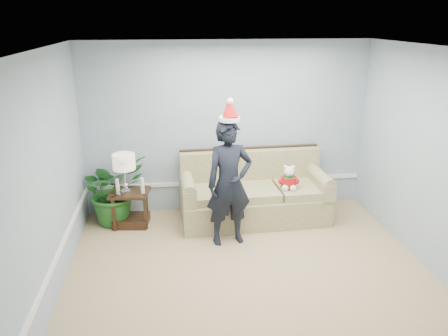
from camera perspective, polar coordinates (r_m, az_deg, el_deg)
room_shell at (r=4.56m, az=4.79°, el=-2.29°), size 4.54×5.04×2.74m
wainscot_trim at (r=5.91m, az=-9.24°, el=-6.82°), size 4.49×4.99×0.06m
sofa at (r=6.84m, az=3.84°, el=-3.60°), size 2.26×1.01×1.05m
side_table at (r=6.81m, az=-12.06°, el=-5.60°), size 0.63×0.55×0.55m
table_lamp at (r=6.51m, az=-12.94°, el=0.59°), size 0.33×0.33×0.59m
candle_pair at (r=6.55m, az=-12.17°, el=-2.40°), size 0.42×0.06×0.24m
houseplant at (r=6.84m, az=-14.29°, el=-2.78°), size 1.26×1.25×1.06m
man at (r=5.92m, az=0.69°, el=-2.03°), size 0.70×0.52×1.75m
santa_hat at (r=5.65m, az=0.70°, el=7.54°), size 0.33×0.35×0.32m
teddy_bear at (r=6.64m, az=8.46°, el=-1.58°), size 0.27×0.28×0.38m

